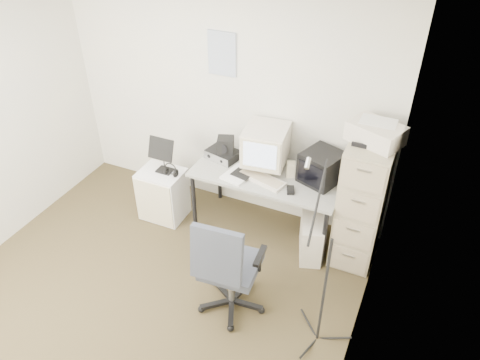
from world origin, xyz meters
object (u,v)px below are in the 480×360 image
at_px(office_chair, 231,263).
at_px(filing_cabinet, 362,202).
at_px(desk, 267,202).
at_px(side_cart, 163,194).

bearing_deg(office_chair, filing_cabinet, 48.09).
relative_size(filing_cabinet, desk, 0.87).
xyz_separation_m(desk, office_chair, (0.10, -1.09, 0.16)).
relative_size(filing_cabinet, side_cart, 2.25).
xyz_separation_m(filing_cabinet, side_cart, (-2.07, -0.27, -0.36)).
bearing_deg(office_chair, desk, 90.60).
bearing_deg(side_cart, desk, 11.29).
height_order(desk, office_chair, office_chair).
xyz_separation_m(desk, side_cart, (-1.12, -0.24, -0.08)).
distance_m(filing_cabinet, office_chair, 1.41).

